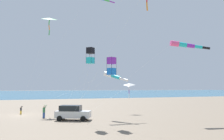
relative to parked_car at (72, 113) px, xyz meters
The scene contains 12 objects.
ground_plane 10.11m from the parked_car, 37.40° to the left, with size 600.00×600.00×0.00m, color #756654.
ocean_water_strip 173.11m from the parked_car, ahead, with size 240.00×600.00×0.01m, color #285B7A.
parked_car is the anchor object (origin of this frame).
cooler_box 2.84m from the parked_car, ahead, with size 0.62×0.42×0.42m.
person_adult_flyer 4.78m from the parked_car, 43.27° to the left, with size 0.61×0.62×1.74m.
person_child_green_jacket 10.94m from the parked_car, 35.85° to the left, with size 0.41×0.45×1.27m.
kite_delta_long_streamer_left 18.70m from the parked_car, 12.21° to the left, with size 1.72×5.47×16.40m.
kite_delta_purple_drifting 11.45m from the parked_car, 65.17° to the right, with size 4.29×9.57×4.88m.
kite_windsock_small_distant 16.68m from the parked_car, 110.69° to the right, with size 11.74×14.09×10.10m.
kite_box_red_high_left 8.37m from the parked_car, 148.16° to the right, with size 9.73×5.53×7.44m.
kite_box_teal_far_right 7.98m from the parked_car, 163.08° to the right, with size 9.65×1.01×8.62m.
kite_windsock_black_fish_shape 7.05m from the parked_car, 94.12° to the right, with size 12.11×12.92×6.36m.
Camera 1 is at (-36.39, -1.24, 4.09)m, focal length 35.70 mm.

